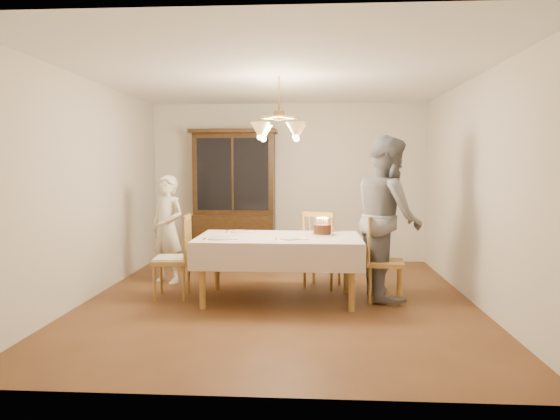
# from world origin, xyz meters

# --- Properties ---
(ground) EXTENTS (5.00, 5.00, 0.00)m
(ground) POSITION_xyz_m (0.00, 0.00, 0.00)
(ground) COLOR #502E17
(ground) RESTS_ON ground
(room_shell) EXTENTS (5.00, 5.00, 5.00)m
(room_shell) POSITION_xyz_m (0.00, 0.00, 1.58)
(room_shell) COLOR white
(room_shell) RESTS_ON ground
(dining_table) EXTENTS (1.90, 1.10, 0.76)m
(dining_table) POSITION_xyz_m (0.00, 0.00, 0.68)
(dining_table) COLOR olive
(dining_table) RESTS_ON ground
(china_hutch) EXTENTS (1.38, 0.54, 2.16)m
(china_hutch) POSITION_xyz_m (-0.87, 2.25, 1.04)
(china_hutch) COLOR black
(china_hutch) RESTS_ON ground
(chair_far_side) EXTENTS (0.56, 0.55, 1.00)m
(chair_far_side) POSITION_xyz_m (0.52, 0.67, 0.44)
(chair_far_side) COLOR olive
(chair_far_side) RESTS_ON ground
(chair_left_end) EXTENTS (0.45, 0.47, 1.00)m
(chair_left_end) POSITION_xyz_m (-1.27, 0.01, 0.45)
(chair_left_end) COLOR olive
(chair_left_end) RESTS_ON ground
(chair_right_end) EXTENTS (0.46, 0.48, 1.00)m
(chair_right_end) POSITION_xyz_m (1.23, 0.05, 0.44)
(chair_right_end) COLOR olive
(chair_right_end) RESTS_ON ground
(elderly_woman) EXTENTS (0.63, 0.56, 1.46)m
(elderly_woman) POSITION_xyz_m (-1.56, 0.81, 0.73)
(elderly_woman) COLOR white
(elderly_woman) RESTS_ON ground
(adult_in_grey) EXTENTS (0.84, 1.02, 1.94)m
(adult_in_grey) POSITION_xyz_m (1.29, 0.24, 0.97)
(adult_in_grey) COLOR slate
(adult_in_grey) RESTS_ON ground
(birthday_cake) EXTENTS (0.30, 0.30, 0.21)m
(birthday_cake) POSITION_xyz_m (0.51, 0.13, 0.82)
(birthday_cake) COLOR white
(birthday_cake) RESTS_ON dining_table
(place_setting_near_left) EXTENTS (0.39, 0.24, 0.02)m
(place_setting_near_left) POSITION_xyz_m (-0.65, -0.26, 0.77)
(place_setting_near_left) COLOR white
(place_setting_near_left) RESTS_ON dining_table
(place_setting_near_right) EXTENTS (0.38, 0.23, 0.02)m
(place_setting_near_right) POSITION_xyz_m (0.16, -0.22, 0.77)
(place_setting_near_right) COLOR white
(place_setting_near_right) RESTS_ON dining_table
(place_setting_far_left) EXTENTS (0.38, 0.23, 0.02)m
(place_setting_far_left) POSITION_xyz_m (-0.50, 0.35, 0.77)
(place_setting_far_left) COLOR white
(place_setting_far_left) RESTS_ON dining_table
(chandelier) EXTENTS (0.62, 0.62, 0.73)m
(chandelier) POSITION_xyz_m (-0.00, -0.00, 1.98)
(chandelier) COLOR #BF8C3F
(chandelier) RESTS_ON ground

